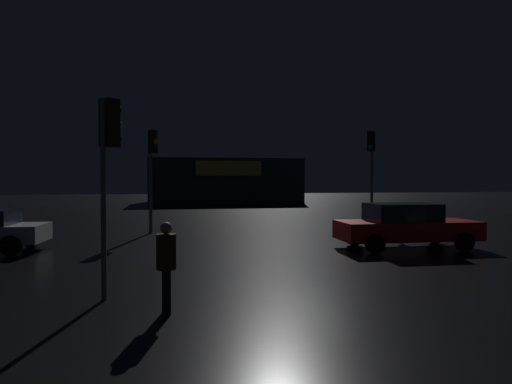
{
  "coord_description": "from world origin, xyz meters",
  "views": [
    {
      "loc": [
        -4.79,
        -14.93,
        2.29
      ],
      "look_at": [
        -0.65,
        5.97,
        1.72
      ],
      "focal_mm": 32.7,
      "sensor_mm": 36.0,
      "label": 1
    }
  ],
  "objects_px": {
    "traffic_signal_cross_right": "(371,158)",
    "pedestrian": "(166,261)",
    "traffic_signal_main": "(109,144)",
    "traffic_signal_opposite": "(152,160)",
    "store_building": "(223,181)",
    "car_near": "(406,226)"
  },
  "relations": [
    {
      "from": "traffic_signal_opposite",
      "to": "pedestrian",
      "type": "xyz_separation_m",
      "value": [
        0.52,
        -12.27,
        -2.22
      ]
    },
    {
      "from": "traffic_signal_opposite",
      "to": "pedestrian",
      "type": "height_order",
      "value": "traffic_signal_opposite"
    },
    {
      "from": "traffic_signal_cross_right",
      "to": "pedestrian",
      "type": "height_order",
      "value": "traffic_signal_cross_right"
    },
    {
      "from": "store_building",
      "to": "traffic_signal_cross_right",
      "type": "bearing_deg",
      "value": -82.06
    },
    {
      "from": "store_building",
      "to": "traffic_signal_main",
      "type": "relative_size",
      "value": 3.82
    },
    {
      "from": "store_building",
      "to": "traffic_signal_main",
      "type": "bearing_deg",
      "value": -100.5
    },
    {
      "from": "traffic_signal_main",
      "to": "pedestrian",
      "type": "xyz_separation_m",
      "value": [
        1.06,
        -1.25,
        -2.06
      ]
    },
    {
      "from": "traffic_signal_main",
      "to": "car_near",
      "type": "distance_m",
      "value": 10.43
    },
    {
      "from": "car_near",
      "to": "traffic_signal_opposite",
      "type": "bearing_deg",
      "value": 143.96
    },
    {
      "from": "traffic_signal_cross_right",
      "to": "pedestrian",
      "type": "xyz_separation_m",
      "value": [
        -9.48,
        -12.27,
        -2.41
      ]
    },
    {
      "from": "traffic_signal_main",
      "to": "pedestrian",
      "type": "bearing_deg",
      "value": -49.85
    },
    {
      "from": "traffic_signal_main",
      "to": "car_near",
      "type": "height_order",
      "value": "traffic_signal_main"
    },
    {
      "from": "car_near",
      "to": "pedestrian",
      "type": "bearing_deg",
      "value": -141.89
    },
    {
      "from": "traffic_signal_cross_right",
      "to": "pedestrian",
      "type": "relative_size",
      "value": 2.89
    },
    {
      "from": "store_building",
      "to": "traffic_signal_opposite",
      "type": "distance_m",
      "value": 26.93
    },
    {
      "from": "traffic_signal_opposite",
      "to": "traffic_signal_cross_right",
      "type": "height_order",
      "value": "traffic_signal_cross_right"
    },
    {
      "from": "traffic_signal_main",
      "to": "traffic_signal_opposite",
      "type": "distance_m",
      "value": 11.04
    },
    {
      "from": "store_building",
      "to": "pedestrian",
      "type": "xyz_separation_m",
      "value": [
        -5.83,
        -38.43,
        -1.25
      ]
    },
    {
      "from": "traffic_signal_opposite",
      "to": "pedestrian",
      "type": "relative_size",
      "value": 2.8
    },
    {
      "from": "traffic_signal_main",
      "to": "traffic_signal_cross_right",
      "type": "xyz_separation_m",
      "value": [
        10.54,
        11.02,
        0.35
      ]
    },
    {
      "from": "traffic_signal_opposite",
      "to": "traffic_signal_main",
      "type": "bearing_deg",
      "value": -92.8
    },
    {
      "from": "traffic_signal_main",
      "to": "pedestrian",
      "type": "distance_m",
      "value": 2.63
    }
  ]
}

